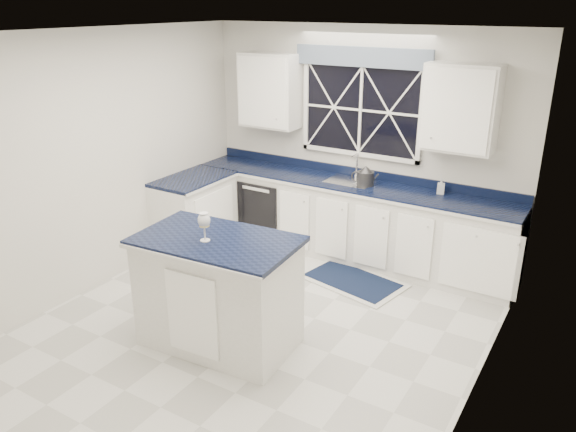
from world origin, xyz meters
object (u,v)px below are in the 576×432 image
Objects in this scene: island at (219,292)px; kettle at (365,176)px; dishwasher at (271,208)px; wine_glass at (204,222)px; soap_bottle at (441,186)px; faucet at (356,165)px.

kettle is (0.36, 2.31, 0.52)m from island.
dishwasher is 2.55× the size of kettle.
wine_glass reaches higher than soap_bottle.
faucet is 0.29m from kettle.
dishwasher is 2.24m from soap_bottle.
wine_glass is 2.84m from soap_bottle.
kettle is at bearing -43.17° from faucet.
island is at bearing -109.52° from kettle.
faucet is 2.57m from island.
kettle reaches higher than island.
kettle is (0.21, -0.20, -0.05)m from faucet.
kettle is at bearing 80.32° from wine_glass.
dishwasher is 1.46m from kettle.
island is 8.37× the size of soap_bottle.
kettle is 0.86m from soap_bottle.
dishwasher is 2.50m from island.
kettle is 2.44m from wine_glass.
kettle is 1.86× the size of soap_bottle.
island is 5.72× the size of wine_glass.
island is 2.39m from kettle.
soap_bottle is (1.25, 2.55, -0.18)m from wine_glass.
kettle is at bearing -169.77° from soap_bottle.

